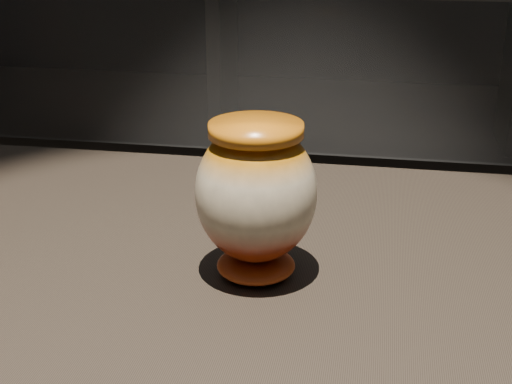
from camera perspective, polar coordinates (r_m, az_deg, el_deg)
main_vase at (r=0.79m, az=-0.00°, el=-0.22°), size 0.18×0.18×0.18m
back_shelf at (r=4.25m, az=8.81°, el=12.61°), size 2.00×0.60×0.90m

